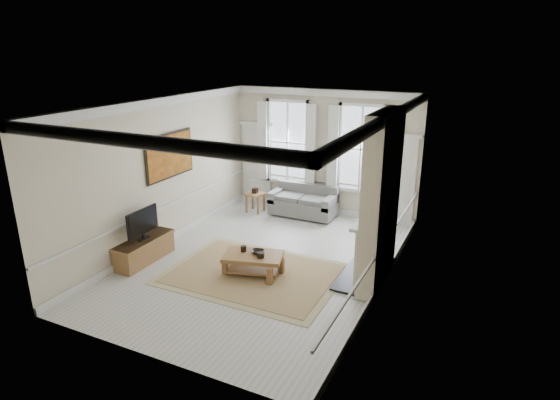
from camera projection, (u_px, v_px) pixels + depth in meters
The scene contains 23 objects.
floor at pixel (263, 262), 10.14m from camera, with size 7.20×7.20×0.00m, color #B7B5AD.
ceiling at pixel (261, 104), 9.07m from camera, with size 7.20×7.20×0.00m, color white.
back_wall at pixel (324, 153), 12.68m from camera, with size 5.20×5.20×0.00m, color beige.
left_wall at pixel (161, 173), 10.67m from camera, with size 7.20×7.20×0.00m, color beige.
right_wall at pixel (388, 205), 8.54m from camera, with size 7.20×7.20×0.00m, color beige.
window_left at pixel (288, 142), 13.01m from camera, with size 1.26×0.20×2.20m, color #B2BCC6, non-canonical shape.
window_right at pixel (361, 149), 12.15m from camera, with size 1.26×0.20×2.20m, color #B2BCC6, non-canonical shape.
door_left at pixel (257, 165), 13.67m from camera, with size 0.90×0.08×2.30m, color silver.
door_right at pixel (397, 181), 11.98m from camera, with size 0.90×0.08×2.30m, color silver.
painting at pixel (170, 155), 10.80m from camera, with size 0.05×1.66×1.06m, color #B6781F.
chimney_breast at pixel (381, 201), 8.78m from camera, with size 0.35×1.70×3.38m, color beige.
hearth at pixel (355, 276), 9.49m from camera, with size 0.55×1.50×0.05m, color black.
fireplace at pixel (366, 246), 9.18m from camera, with size 0.21×1.45×1.33m.
mirror at pixel (371, 181), 8.76m from camera, with size 0.06×1.26×1.06m, color gold.
sofa at pixel (304, 203), 12.83m from camera, with size 1.77×0.86×0.84m.
side_table at pixel (255, 197), 13.08m from camera, with size 0.56×0.56×0.55m.
rug at pixel (253, 274), 9.61m from camera, with size 3.50×2.60×0.02m, color #A27E53.
coffee_table at pixel (253, 258), 9.50m from camera, with size 1.33×0.99×0.44m.
ceramic_pot_a at pixel (243, 249), 9.60m from camera, with size 0.12×0.12×0.12m, color black.
ceramic_pot_b at pixel (261, 255), 9.33m from camera, with size 0.15×0.15×0.11m, color black.
bowl at pixel (258, 252), 9.53m from camera, with size 0.26×0.26×0.06m, color black.
tv_stand at pixel (145, 250), 10.12m from camera, with size 0.47×1.46×0.52m, color brown.
tv at pixel (143, 222), 9.91m from camera, with size 0.08×0.90×0.68m.
Camera 1 is at (4.32, -8.13, 4.50)m, focal length 30.00 mm.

